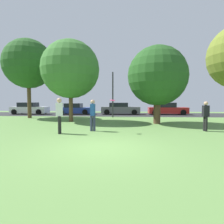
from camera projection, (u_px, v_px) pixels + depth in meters
ground_plane at (101, 148)px, 6.70m from camera, size 44.00×44.00×0.00m
road_strip at (119, 114)px, 22.62m from camera, size 44.00×6.40×0.01m
maple_tree_far at (157, 76)px, 13.49m from camera, size 4.27×4.27×5.60m
oak_tree_center at (28, 64)px, 17.85m from camera, size 4.65×4.65×7.50m
oak_tree_left at (70, 69)px, 14.78m from camera, size 4.57×4.57×6.43m
person_thrower at (59, 114)px, 9.50m from camera, size 0.35×0.30×1.81m
person_catcher at (206, 115)px, 10.29m from camera, size 0.35×0.30×1.64m
person_bystander at (93, 114)px, 10.31m from camera, size 0.30×0.34×1.73m
frisbee_disc at (112, 100)px, 9.73m from camera, size 0.38×0.38×0.07m
parked_car_white at (30, 109)px, 23.15m from camera, size 4.33×1.95×1.44m
parked_car_blue at (75, 109)px, 23.06m from camera, size 4.07×2.11×1.34m
parked_car_grey at (120, 109)px, 22.77m from camera, size 4.59×1.99×1.42m
parked_car_red at (167, 109)px, 22.42m from camera, size 4.52×1.99×1.43m
street_lamp_post at (113, 95)px, 18.74m from camera, size 0.14×0.14×4.50m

